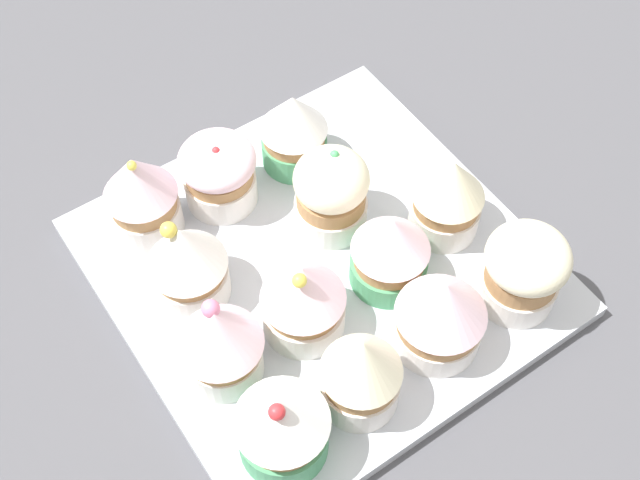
{
  "coord_description": "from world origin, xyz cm",
  "views": [
    {
      "loc": [
        -27.58,
        18.93,
        53.39
      ],
      "look_at": [
        0.0,
        0.0,
        4.2
      ],
      "focal_mm": 46.75,
      "sensor_mm": 36.0,
      "label": 1
    }
  ],
  "objects_px": {
    "cupcake_4": "(331,192)",
    "cupcake_9": "(282,424)",
    "cupcake_2": "(441,313)",
    "cupcake_3": "(390,250)",
    "cupcake_6": "(361,371)",
    "cupcake_1": "(448,196)",
    "baking_tray": "(320,267)",
    "cupcake_11": "(187,261)",
    "cupcake_7": "(303,297)",
    "cupcake_5": "(294,130)",
    "cupcake_10": "(220,341)",
    "cupcake_0": "(524,269)",
    "cupcake_8": "(219,172)",
    "cupcake_12": "(141,194)"
  },
  "relations": [
    {
      "from": "cupcake_4",
      "to": "cupcake_9",
      "type": "xyz_separation_m",
      "value": [
        -0.13,
        0.13,
        0.0
      ]
    },
    {
      "from": "cupcake_9",
      "to": "cupcake_2",
      "type": "bearing_deg",
      "value": -87.69
    },
    {
      "from": "cupcake_3",
      "to": "cupcake_6",
      "type": "relative_size",
      "value": 0.91
    },
    {
      "from": "cupcake_1",
      "to": "baking_tray",
      "type": "bearing_deg",
      "value": 75.28
    },
    {
      "from": "cupcake_1",
      "to": "cupcake_11",
      "type": "bearing_deg",
      "value": 72.68
    },
    {
      "from": "cupcake_7",
      "to": "cupcake_11",
      "type": "height_order",
      "value": "cupcake_11"
    },
    {
      "from": "cupcake_2",
      "to": "cupcake_1",
      "type": "bearing_deg",
      "value": -42.1
    },
    {
      "from": "cupcake_5",
      "to": "cupcake_6",
      "type": "relative_size",
      "value": 0.93
    },
    {
      "from": "cupcake_10",
      "to": "cupcake_11",
      "type": "distance_m",
      "value": 0.07
    },
    {
      "from": "cupcake_6",
      "to": "cupcake_10",
      "type": "xyz_separation_m",
      "value": [
        0.07,
        0.06,
        0.0
      ]
    },
    {
      "from": "cupcake_3",
      "to": "cupcake_5",
      "type": "distance_m",
      "value": 0.13
    },
    {
      "from": "cupcake_10",
      "to": "cupcake_7",
      "type": "bearing_deg",
      "value": -91.7
    },
    {
      "from": "cupcake_0",
      "to": "cupcake_10",
      "type": "relative_size",
      "value": 0.88
    },
    {
      "from": "cupcake_7",
      "to": "cupcake_11",
      "type": "xyz_separation_m",
      "value": [
        0.07,
        0.05,
        0.0
      ]
    },
    {
      "from": "cupcake_5",
      "to": "cupcake_4",
      "type": "bearing_deg",
      "value": 170.75
    },
    {
      "from": "cupcake_3",
      "to": "cupcake_10",
      "type": "height_order",
      "value": "cupcake_10"
    },
    {
      "from": "cupcake_8",
      "to": "cupcake_11",
      "type": "distance_m",
      "value": 0.09
    },
    {
      "from": "cupcake_9",
      "to": "baking_tray",
      "type": "bearing_deg",
      "value": -43.85
    },
    {
      "from": "cupcake_1",
      "to": "cupcake_12",
      "type": "height_order",
      "value": "cupcake_12"
    },
    {
      "from": "cupcake_2",
      "to": "cupcake_5",
      "type": "relative_size",
      "value": 1.0
    },
    {
      "from": "cupcake_0",
      "to": "cupcake_12",
      "type": "distance_m",
      "value": 0.28
    },
    {
      "from": "cupcake_4",
      "to": "cupcake_5",
      "type": "relative_size",
      "value": 1.04
    },
    {
      "from": "cupcake_0",
      "to": "cupcake_1",
      "type": "relative_size",
      "value": 0.92
    },
    {
      "from": "cupcake_11",
      "to": "baking_tray",
      "type": "bearing_deg",
      "value": -110.03
    },
    {
      "from": "cupcake_5",
      "to": "cupcake_12",
      "type": "xyz_separation_m",
      "value": [
        0.01,
        0.13,
        0.0
      ]
    },
    {
      "from": "cupcake_11",
      "to": "cupcake_1",
      "type": "bearing_deg",
      "value": -107.32
    },
    {
      "from": "baking_tray",
      "to": "cupcake_12",
      "type": "xyz_separation_m",
      "value": [
        0.1,
        0.09,
        0.05
      ]
    },
    {
      "from": "cupcake_3",
      "to": "cupcake_7",
      "type": "xyz_separation_m",
      "value": [
        0.0,
        0.07,
        0.0
      ]
    },
    {
      "from": "cupcake_3",
      "to": "cupcake_6",
      "type": "bearing_deg",
      "value": 131.7
    },
    {
      "from": "cupcake_4",
      "to": "cupcake_11",
      "type": "height_order",
      "value": "cupcake_11"
    },
    {
      "from": "cupcake_4",
      "to": "cupcake_12",
      "type": "xyz_separation_m",
      "value": [
        0.07,
        0.12,
        0.0
      ]
    },
    {
      "from": "cupcake_0",
      "to": "cupcake_6",
      "type": "bearing_deg",
      "value": 89.8
    },
    {
      "from": "cupcake_3",
      "to": "cupcake_11",
      "type": "distance_m",
      "value": 0.14
    },
    {
      "from": "cupcake_3",
      "to": "cupcake_12",
      "type": "distance_m",
      "value": 0.19
    },
    {
      "from": "baking_tray",
      "to": "cupcake_5",
      "type": "height_order",
      "value": "cupcake_5"
    },
    {
      "from": "cupcake_9",
      "to": "cupcake_11",
      "type": "relative_size",
      "value": 0.94
    },
    {
      "from": "cupcake_1",
      "to": "cupcake_4",
      "type": "height_order",
      "value": "same"
    },
    {
      "from": "cupcake_11",
      "to": "cupcake_6",
      "type": "bearing_deg",
      "value": -159.6
    },
    {
      "from": "cupcake_3",
      "to": "cupcake_8",
      "type": "bearing_deg",
      "value": 25.31
    },
    {
      "from": "cupcake_0",
      "to": "cupcake_12",
      "type": "relative_size",
      "value": 0.84
    },
    {
      "from": "cupcake_7",
      "to": "cupcake_8",
      "type": "height_order",
      "value": "cupcake_7"
    },
    {
      "from": "baking_tray",
      "to": "cupcake_3",
      "type": "bearing_deg",
      "value": -138.38
    },
    {
      "from": "cupcake_6",
      "to": "cupcake_12",
      "type": "xyz_separation_m",
      "value": [
        0.2,
        0.05,
        0.0
      ]
    },
    {
      "from": "cupcake_5",
      "to": "cupcake_6",
      "type": "xyz_separation_m",
      "value": [
        -0.2,
        0.08,
        0.0
      ]
    },
    {
      "from": "cupcake_6",
      "to": "cupcake_8",
      "type": "height_order",
      "value": "cupcake_6"
    },
    {
      "from": "cupcake_8",
      "to": "cupcake_4",
      "type": "bearing_deg",
      "value": -139.49
    },
    {
      "from": "cupcake_1",
      "to": "cupcake_3",
      "type": "height_order",
      "value": "cupcake_1"
    },
    {
      "from": "baking_tray",
      "to": "cupcake_9",
      "type": "relative_size",
      "value": 3.96
    },
    {
      "from": "cupcake_0",
      "to": "baking_tray",
      "type": "bearing_deg",
      "value": 43.94
    },
    {
      "from": "cupcake_5",
      "to": "cupcake_7",
      "type": "distance_m",
      "value": 0.15
    }
  ]
}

